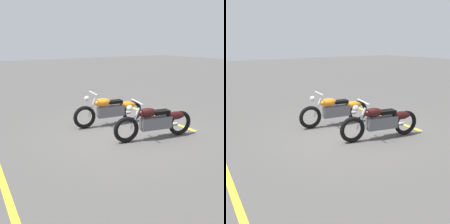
# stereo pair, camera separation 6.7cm
# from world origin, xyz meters

# --- Properties ---
(ground_plane) EXTENTS (60.00, 60.00, 0.00)m
(ground_plane) POSITION_xyz_m (0.00, 0.00, 0.00)
(ground_plane) COLOR #514F4C
(motorcycle_bright_foreground) EXTENTS (2.22, 0.64, 1.04)m
(motorcycle_bright_foreground) POSITION_xyz_m (0.07, -0.78, 0.46)
(motorcycle_bright_foreground) COLOR black
(motorcycle_bright_foreground) RESTS_ON ground
(motorcycle_dark_foreground) EXTENTS (2.20, 0.74, 1.04)m
(motorcycle_dark_foreground) POSITION_xyz_m (-0.30, 0.80, 0.46)
(motorcycle_dark_foreground) COLOR black
(motorcycle_dark_foreground) RESTS_ON ground
(parking_stripe_near) EXTENTS (0.24, 3.20, 0.01)m
(parking_stripe_near) POSITION_xyz_m (-1.66, -0.56, 0.00)
(parking_stripe_near) COLOR yellow
(parking_stripe_near) RESTS_ON ground
(parking_stripe_mid) EXTENTS (0.24, 3.20, 0.01)m
(parking_stripe_mid) POSITION_xyz_m (3.49, 0.71, 0.00)
(parking_stripe_mid) COLOR yellow
(parking_stripe_mid) RESTS_ON ground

